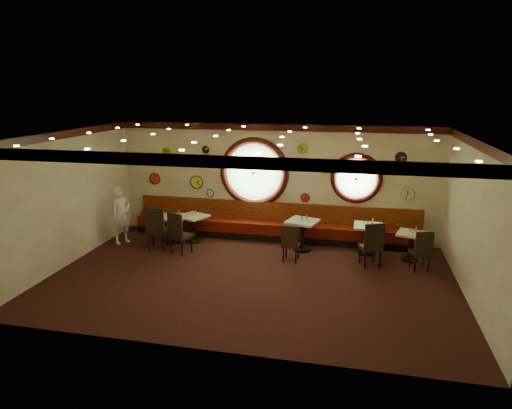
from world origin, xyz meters
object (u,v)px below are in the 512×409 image
at_px(table_e, 411,243).
at_px(condiment_d_bottle, 372,221).
at_px(table_b, 193,225).
at_px(condiment_c_pepper, 303,219).
at_px(table_d, 368,236).
at_px(chair_d, 372,242).
at_px(condiment_a_salt, 171,214).
at_px(condiment_b_pepper, 193,213).
at_px(chair_e, 422,248).
at_px(condiment_c_salt, 301,219).
at_px(table_c, 302,231).
at_px(condiment_b_bottle, 196,212).
at_px(condiment_e_salt, 410,230).
at_px(table_a, 174,226).
at_px(condiment_a_pepper, 171,215).
at_px(chair_a, 156,226).
at_px(condiment_e_bottle, 416,229).
at_px(condiment_d_salt, 364,223).
at_px(condiment_e_pepper, 413,232).
at_px(chair_c, 290,241).
at_px(waiter, 121,215).
at_px(condiment_d_pepper, 367,223).
at_px(chair_b, 178,231).
at_px(condiment_c_bottle, 307,217).
at_px(condiment_a_bottle, 179,213).
at_px(condiment_b_salt, 190,214).

height_order(table_e, condiment_d_bottle, condiment_d_bottle).
distance_m(table_b, condiment_c_pepper, 3.05).
xyz_separation_m(table_d, chair_d, (0.08, -0.87, 0.14)).
xyz_separation_m(condiment_a_salt, condiment_b_pepper, (0.60, 0.13, 0.01)).
xyz_separation_m(chair_e, condiment_c_salt, (-2.90, 0.80, 0.30)).
relative_size(table_c, chair_e, 1.51).
bearing_deg(condiment_d_bottle, chair_e, -40.57).
height_order(condiment_b_bottle, condiment_e_salt, condiment_b_bottle).
height_order(table_e, condiment_b_bottle, condiment_b_bottle).
height_order(table_a, condiment_a_salt, condiment_a_salt).
bearing_deg(condiment_a_pepper, chair_e, -5.31).
bearing_deg(chair_a, condiment_e_bottle, -2.14).
xyz_separation_m(chair_e, condiment_d_salt, (-1.32, 0.89, 0.26)).
relative_size(condiment_e_salt, condiment_e_pepper, 1.13).
distance_m(table_d, chair_c, 2.08).
xyz_separation_m(chair_d, condiment_a_salt, (-5.37, 0.74, 0.16)).
height_order(chair_a, condiment_c_salt, chair_a).
height_order(chair_e, condiment_b_pepper, chair_e).
bearing_deg(waiter, table_b, -45.88).
height_order(condiment_a_salt, condiment_d_pepper, condiment_d_pepper).
xyz_separation_m(chair_e, condiment_e_salt, (-0.22, 0.67, 0.22)).
bearing_deg(chair_b, chair_e, 23.59).
distance_m(table_b, condiment_e_bottle, 5.83).
distance_m(chair_d, condiment_c_pepper, 1.93).
distance_m(chair_d, condiment_b_pepper, 4.86).
relative_size(chair_a, condiment_c_bottle, 4.85).
relative_size(chair_a, condiment_e_bottle, 4.65).
bearing_deg(condiment_a_salt, condiment_e_bottle, 0.12).
bearing_deg(table_e, condiment_a_bottle, 178.57).
bearing_deg(condiment_a_pepper, condiment_b_pepper, 27.33).
xyz_separation_m(condiment_c_salt, condiment_e_salt, (2.69, -0.12, -0.08)).
distance_m(condiment_d_pepper, condiment_d_bottle, 0.16).
xyz_separation_m(condiment_b_pepper, condiment_c_bottle, (3.13, 0.05, 0.09)).
relative_size(chair_d, condiment_c_pepper, 7.42).
xyz_separation_m(table_e, chair_d, (-0.94, -0.63, 0.18)).
height_order(chair_c, condiment_e_pepper, chair_c).
bearing_deg(condiment_a_pepper, chair_b, -57.21).
distance_m(chair_e, condiment_e_pepper, 0.62).
distance_m(condiment_b_pepper, condiment_c_bottle, 3.13).
xyz_separation_m(chair_e, waiter, (-7.77, 0.33, 0.22)).
height_order(table_c, condiment_b_salt, condiment_b_salt).
relative_size(table_c, condiment_a_pepper, 8.32).
bearing_deg(condiment_e_bottle, condiment_c_salt, 179.08).
bearing_deg(condiment_c_pepper, table_d, 2.80).
bearing_deg(condiment_b_bottle, condiment_d_bottle, -0.08).
distance_m(condiment_b_salt, condiment_b_bottle, 0.16).
bearing_deg(table_b, table_c, -0.75).
relative_size(chair_e, condiment_a_pepper, 5.52).
distance_m(table_a, condiment_a_bottle, 0.39).
relative_size(chair_b, condiment_a_pepper, 6.24).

